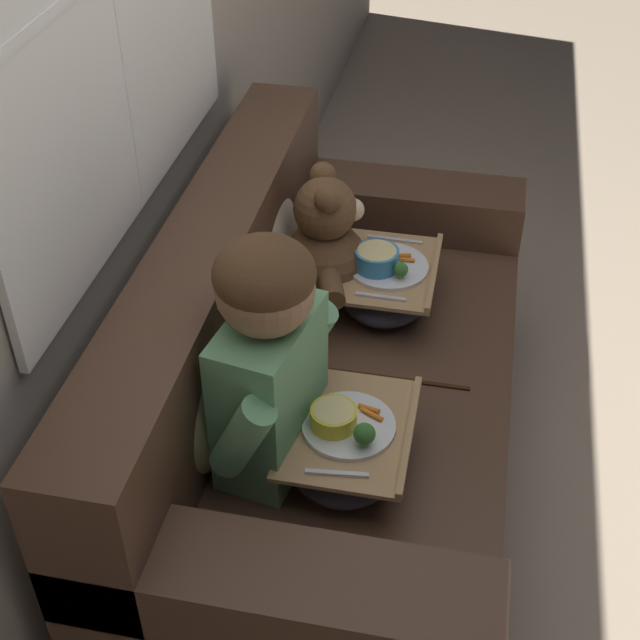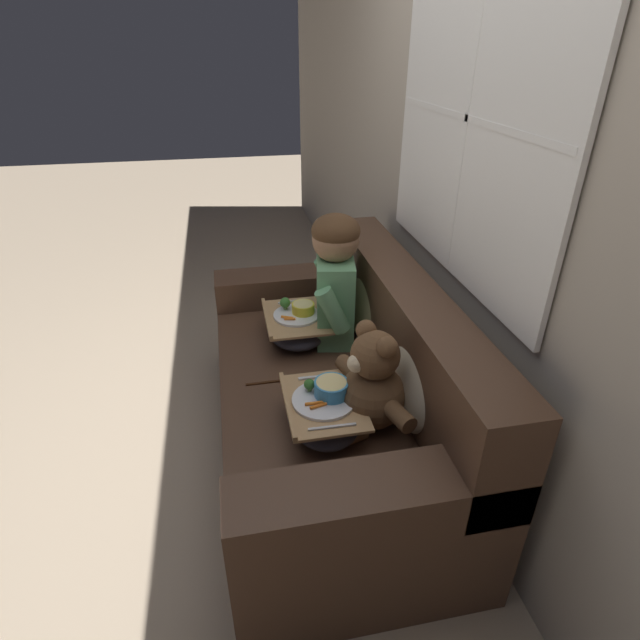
% 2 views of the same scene
% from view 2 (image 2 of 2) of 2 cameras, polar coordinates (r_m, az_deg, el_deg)
% --- Properties ---
extents(ground_plane, '(14.00, 14.00, 0.00)m').
position_cam_2_polar(ground_plane, '(2.52, 0.61, -14.50)').
color(ground_plane, tan).
extents(wall_back_with_window, '(8.00, 0.08, 2.60)m').
position_cam_2_polar(wall_back_with_window, '(2.05, 16.98, 15.86)').
color(wall_back_with_window, '#A89E8E').
rests_on(wall_back_with_window, ground_plane).
extents(couch, '(1.77, 0.93, 0.86)m').
position_cam_2_polar(couch, '(2.32, 2.16, -8.68)').
color(couch, '#4C3323').
rests_on(couch, ground_plane).
extents(throw_pillow_behind_child, '(0.40, 0.19, 0.41)m').
position_cam_2_polar(throw_pillow_behind_child, '(2.47, 5.40, 2.37)').
color(throw_pillow_behind_child, '#898456').
rests_on(throw_pillow_behind_child, couch).
extents(throw_pillow_behind_teddy, '(0.42, 0.20, 0.43)m').
position_cam_2_polar(throw_pillow_behind_teddy, '(1.94, 10.80, -6.51)').
color(throw_pillow_behind_teddy, '#C1B293').
rests_on(throw_pillow_behind_teddy, couch).
extents(child_figure, '(0.47, 0.25, 0.63)m').
position_cam_2_polar(child_figure, '(2.37, 1.71, 5.41)').
color(child_figure, '#66A370').
rests_on(child_figure, couch).
extents(teddy_bear, '(0.45, 0.33, 0.42)m').
position_cam_2_polar(teddy_bear, '(1.89, 5.95, -7.44)').
color(teddy_bear, brown).
rests_on(teddy_bear, couch).
extents(lap_tray_child, '(0.39, 0.30, 0.21)m').
position_cam_2_polar(lap_tray_child, '(2.46, -2.68, -0.70)').
color(lap_tray_child, '#2D2D38').
rests_on(lap_tray_child, child_figure).
extents(lap_tray_teddy, '(0.38, 0.29, 0.20)m').
position_cam_2_polar(lap_tray_teddy, '(1.92, 0.44, -10.46)').
color(lap_tray_teddy, '#2D2D38').
rests_on(lap_tray_teddy, teddy_bear).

